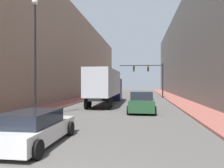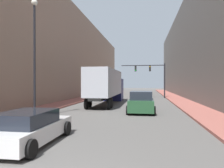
% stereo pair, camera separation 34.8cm
% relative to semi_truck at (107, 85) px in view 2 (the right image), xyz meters
% --- Properties ---
extents(sidewalk_right, '(2.71, 80.00, 0.15)m').
position_rel_semi_truck_xyz_m(sidewalk_right, '(8.85, 9.00, -2.10)').
color(sidewalk_right, '#9E564C').
rests_on(sidewalk_right, ground).
extents(sidewalk_left, '(2.71, 80.00, 0.15)m').
position_rel_semi_truck_xyz_m(sidewalk_left, '(-4.89, 9.00, -2.10)').
color(sidewalk_left, '#9E564C').
rests_on(sidewalk_left, ground).
extents(building_right, '(6.00, 80.00, 15.48)m').
position_rel_semi_truck_xyz_m(building_right, '(13.20, 9.00, 5.56)').
color(building_right, '#66605B').
rests_on(building_right, ground).
extents(building_left, '(6.00, 80.00, 14.32)m').
position_rel_semi_truck_xyz_m(building_left, '(-9.24, 9.00, 4.98)').
color(building_left, '#997A66').
rests_on(building_left, ground).
extents(semi_truck, '(2.40, 12.82, 3.85)m').
position_rel_semi_truck_xyz_m(semi_truck, '(0.00, 0.00, 0.00)').
color(semi_truck, '#B2B7C1').
rests_on(semi_truck, ground).
extents(sedan_car, '(2.12, 4.54, 1.33)m').
position_rel_semi_truck_xyz_m(sedan_car, '(-0.21, -16.72, -1.54)').
color(sedan_car, silver).
rests_on(sedan_car, ground).
extents(suv_car, '(2.21, 4.42, 1.75)m').
position_rel_semi_truck_xyz_m(suv_car, '(4.03, -6.66, -1.35)').
color(suv_car, '#234C2D').
rests_on(suv_car, ground).
extents(traffic_signal_gantry, '(7.01, 0.35, 5.54)m').
position_rel_semi_truck_xyz_m(traffic_signal_gantry, '(5.54, 10.76, 1.73)').
color(traffic_signal_gantry, black).
rests_on(traffic_signal_gantry, ground).
extents(street_lamp, '(0.44, 0.44, 8.34)m').
position_rel_semi_truck_xyz_m(street_lamp, '(-3.38, -10.44, 3.02)').
color(street_lamp, black).
rests_on(street_lamp, ground).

